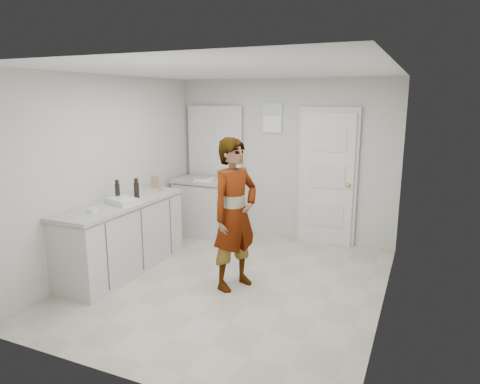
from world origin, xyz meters
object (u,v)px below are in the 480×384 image
at_px(cake_mix_box, 155,182).
at_px(oil_cruet_b, 117,191).
at_px(egg_bowl, 93,210).
at_px(oil_cruet_a, 136,188).
at_px(person, 235,214).
at_px(baking_dish, 124,201).
at_px(spice_jar, 161,188).

relative_size(cake_mix_box, oil_cruet_b, 0.61).
xyz_separation_m(oil_cruet_b, egg_bowl, (0.10, -0.57, -0.11)).
bearing_deg(oil_cruet_a, oil_cruet_b, -120.16).
bearing_deg(oil_cruet_b, person, 4.34).
distance_m(baking_dish, egg_bowl, 0.47).
bearing_deg(baking_dish, cake_mix_box, 102.11).
height_order(cake_mix_box, baking_dish, cake_mix_box).
bearing_deg(egg_bowl, person, 24.85).
distance_m(person, oil_cruet_b, 1.60).
bearing_deg(spice_jar, oil_cruet_b, -103.51).
xyz_separation_m(cake_mix_box, baking_dish, (0.21, -0.97, -0.05)).
bearing_deg(egg_bowl, baking_dish, 81.98).
xyz_separation_m(person, baking_dish, (-1.41, -0.22, 0.07)).
xyz_separation_m(oil_cruet_a, baking_dish, (0.04, -0.32, -0.10)).
xyz_separation_m(spice_jar, oil_cruet_a, (-0.04, -0.49, 0.09)).
bearing_deg(oil_cruet_a, spice_jar, 85.00).
bearing_deg(person, baking_dish, 121.60).
height_order(oil_cruet_b, baking_dish, oil_cruet_b).
xyz_separation_m(spice_jar, baking_dish, (-0.00, -0.81, -0.00)).
height_order(person, spice_jar, person).
xyz_separation_m(person, oil_cruet_b, (-1.58, -0.12, 0.17)).
distance_m(cake_mix_box, egg_bowl, 1.44).
xyz_separation_m(cake_mix_box, oil_cruet_b, (0.04, -0.87, 0.05)).
distance_m(spice_jar, oil_cruet_a, 0.50).
relative_size(baking_dish, egg_bowl, 3.86).
bearing_deg(baking_dish, person, 8.80).
xyz_separation_m(spice_jar, oil_cruet_b, (-0.17, -0.71, 0.10)).
bearing_deg(spice_jar, baking_dish, -90.09).
bearing_deg(oil_cruet_a, baking_dish, -82.53).
height_order(oil_cruet_a, egg_bowl, oil_cruet_a).
distance_m(cake_mix_box, baking_dish, 0.99).
relative_size(person, oil_cruet_b, 6.44).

